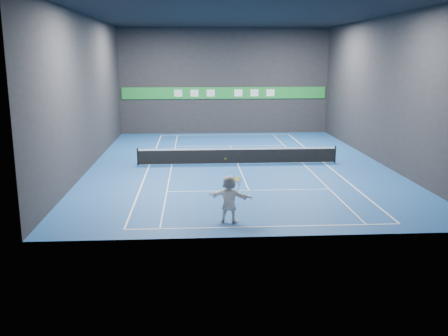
{
  "coord_description": "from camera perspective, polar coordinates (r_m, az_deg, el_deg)",
  "views": [
    {
      "loc": [
        -2.76,
        -30.47,
        6.56
      ],
      "look_at": [
        -1.35,
        -7.87,
        1.5
      ],
      "focal_mm": 40.0,
      "sensor_mm": 36.0,
      "label": 1
    }
  ],
  "objects": [
    {
      "name": "wall_front",
      "position": [
        17.81,
        5.39,
        5.89
      ],
      "size": [
        18.0,
        0.1,
        9.0
      ],
      "primitive_type": "cube",
      "color": "black",
      "rests_on": "ground"
    },
    {
      "name": "baseline_far",
      "position": [
        42.96,
        0.15,
        3.82
      ],
      "size": [
        10.98,
        0.08,
        0.01
      ],
      "primitive_type": "cube",
      "color": "white",
      "rests_on": "ground"
    },
    {
      "name": "ceiling",
      "position": [
        30.69,
        1.66,
        17.15
      ],
      "size": [
        26.0,
        26.0,
        0.0
      ],
      "primitive_type": "plane",
      "color": "black",
      "rests_on": "ground"
    },
    {
      "name": "ground",
      "position": [
        31.29,
        1.56,
        0.49
      ],
      "size": [
        26.0,
        26.0,
        0.0
      ],
      "primitive_type": "plane",
      "color": "#19488D",
      "rests_on": "ground"
    },
    {
      "name": "wall_left",
      "position": [
        31.17,
        -15.29,
        8.37
      ],
      "size": [
        0.1,
        26.0,
        9.0
      ],
      "primitive_type": "cube",
      "color": "black",
      "rests_on": "ground"
    },
    {
      "name": "sponsor_banner",
      "position": [
        43.6,
        0.06,
        8.57
      ],
      "size": [
        17.64,
        0.11,
        1.0
      ],
      "color": "#1D8832",
      "rests_on": "wall_back"
    },
    {
      "name": "service_line_near",
      "position": [
        25.1,
        2.86,
        -2.56
      ],
      "size": [
        8.23,
        0.06,
        0.01
      ],
      "primitive_type": "cube",
      "color": "white",
      "rests_on": "ground"
    },
    {
      "name": "sideline_singles_left",
      "position": [
        31.2,
        -5.98,
        0.39
      ],
      "size": [
        0.06,
        23.78,
        0.01
      ],
      "primitive_type": "cube",
      "color": "white",
      "rests_on": "ground"
    },
    {
      "name": "tennis_racket",
      "position": [
        19.97,
        1.58,
        -1.53
      ],
      "size": [
        0.41,
        0.39,
        0.66
      ],
      "color": "red",
      "rests_on": "player"
    },
    {
      "name": "wall_back",
      "position": [
        43.61,
        0.05,
        9.89
      ],
      "size": [
        18.0,
        0.1,
        9.0
      ],
      "primitive_type": "cube",
      "color": "black",
      "rests_on": "ground"
    },
    {
      "name": "wall_right",
      "position": [
        32.73,
        17.68,
        8.4
      ],
      "size": [
        0.1,
        26.0,
        9.0
      ],
      "primitive_type": "cube",
      "color": "black",
      "rests_on": "ground"
    },
    {
      "name": "sideline_doubles_right",
      "position": [
        32.24,
        11.32,
        0.61
      ],
      "size": [
        0.08,
        23.78,
        0.01
      ],
      "primitive_type": "cube",
      "color": "white",
      "rests_on": "ground"
    },
    {
      "name": "sideline_singles_right",
      "position": [
        31.92,
        8.93,
        0.59
      ],
      "size": [
        0.06,
        23.78,
        0.01
      ],
      "primitive_type": "cube",
      "color": "white",
      "rests_on": "ground"
    },
    {
      "name": "service_line_far",
      "position": [
        37.55,
        0.69,
        2.54
      ],
      "size": [
        8.23,
        0.06,
        0.01
      ],
      "primitive_type": "cube",
      "color": "white",
      "rests_on": "ground"
    },
    {
      "name": "sideline_doubles_left",
      "position": [
        31.29,
        -8.51,
        0.36
      ],
      "size": [
        0.08,
        23.78,
        0.01
      ],
      "primitive_type": "cube",
      "color": "white",
      "rests_on": "ground"
    },
    {
      "name": "baseline_near",
      "position": [
        19.9,
        4.63,
        -6.69
      ],
      "size": [
        10.98,
        0.08,
        0.01
      ],
      "primitive_type": "cube",
      "color": "white",
      "rests_on": "ground"
    },
    {
      "name": "center_service_line",
      "position": [
        31.29,
        1.56,
        0.49
      ],
      "size": [
        0.06,
        12.8,
        0.01
      ],
      "primitive_type": "cube",
      "color": "white",
      "rests_on": "ground"
    },
    {
      "name": "tennis_ball",
      "position": [
        19.64,
        0.15,
        1.05
      ],
      "size": [
        0.07,
        0.07,
        0.07
      ],
      "primitive_type": "sphere",
      "color": "#C0CF22",
      "rests_on": "player"
    },
    {
      "name": "tennis_net",
      "position": [
        31.18,
        1.57,
        1.46
      ],
      "size": [
        12.5,
        0.1,
        1.07
      ],
      "color": "black",
      "rests_on": "ground"
    },
    {
      "name": "player",
      "position": [
        20.08,
        0.6,
        -3.54
      ],
      "size": [
        1.91,
        1.18,
        1.96
      ],
      "primitive_type": "imported",
      "rotation": [
        0.0,
        0.0,
        2.79
      ],
      "color": "white",
      "rests_on": "ground"
    }
  ]
}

